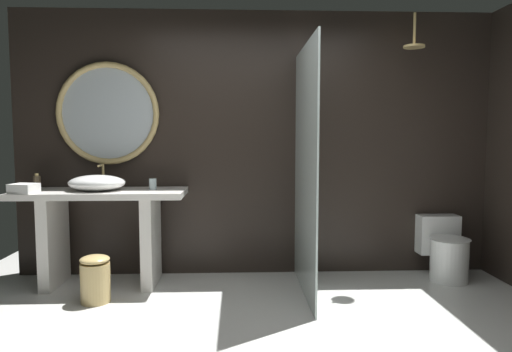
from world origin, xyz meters
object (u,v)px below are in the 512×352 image
object	(u,v)px
round_wall_mirror	(108,113)
rain_shower_head	(414,43)
vessel_sink	(97,183)
toilet	(445,250)
soap_dispenser	(37,183)
folded_hand_towel	(24,188)
waste_bin	(95,278)
tumbler_cup	(153,184)

from	to	relation	value
round_wall_mirror	rain_shower_head	size ratio (longest dim) A/B	3.16
vessel_sink	toilet	xyz separation A→B (m)	(3.29, 0.09, -0.68)
round_wall_mirror	soap_dispenser	bearing A→B (deg)	-153.84
vessel_sink	round_wall_mirror	bearing A→B (deg)	85.38
vessel_sink	rain_shower_head	size ratio (longest dim) A/B	1.62
toilet	round_wall_mirror	bearing A→B (deg)	176.09
folded_hand_towel	round_wall_mirror	bearing A→B (deg)	38.36
waste_bin	soap_dispenser	bearing A→B (deg)	144.85
round_wall_mirror	waste_bin	size ratio (longest dim) A/B	2.49
soap_dispenser	round_wall_mirror	xyz separation A→B (m)	(0.57, 0.28, 0.64)
tumbler_cup	toilet	bearing A→B (deg)	0.31
soap_dispenser	round_wall_mirror	world-z (taller)	round_wall_mirror
tumbler_cup	waste_bin	bearing A→B (deg)	-128.50
rain_shower_head	toilet	xyz separation A→B (m)	(0.39, 0.07, -1.95)
tumbler_cup	rain_shower_head	xyz separation A→B (m)	(2.41, -0.06, 1.29)
round_wall_mirror	waste_bin	bearing A→B (deg)	-84.72
rain_shower_head	toilet	size ratio (longest dim) A/B	0.53
folded_hand_towel	vessel_sink	bearing A→B (deg)	16.13
tumbler_cup	round_wall_mirror	distance (m)	0.84
rain_shower_head	folded_hand_towel	world-z (taller)	rain_shower_head
rain_shower_head	toilet	bearing A→B (deg)	10.38
round_wall_mirror	folded_hand_towel	distance (m)	1.02
vessel_sink	round_wall_mirror	size ratio (longest dim) A/B	0.51
tumbler_cup	soap_dispenser	world-z (taller)	soap_dispenser
waste_bin	folded_hand_towel	distance (m)	1.02
rain_shower_head	round_wall_mirror	bearing A→B (deg)	174.12
waste_bin	tumbler_cup	bearing A→B (deg)	51.50
soap_dispenser	folded_hand_towel	bearing A→B (deg)	-98.26
soap_dispenser	waste_bin	distance (m)	1.09
rain_shower_head	waste_bin	bearing A→B (deg)	-171.10
waste_bin	folded_hand_towel	world-z (taller)	folded_hand_towel
vessel_sink	soap_dispenser	bearing A→B (deg)	177.10
soap_dispenser	waste_bin	bearing A→B (deg)	-35.15
tumbler_cup	toilet	xyz separation A→B (m)	(2.80, 0.01, -0.66)
toilet	soap_dispenser	bearing A→B (deg)	-179.12
soap_dispenser	rain_shower_head	bearing A→B (deg)	-0.22
tumbler_cup	toilet	size ratio (longest dim) A/B	0.18
waste_bin	rain_shower_head	bearing A→B (deg)	8.90
vessel_sink	waste_bin	xyz separation A→B (m)	(0.09, -0.42, -0.76)
toilet	rain_shower_head	bearing A→B (deg)	-169.62
soap_dispenser	folded_hand_towel	distance (m)	0.20
waste_bin	vessel_sink	bearing A→B (deg)	102.34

